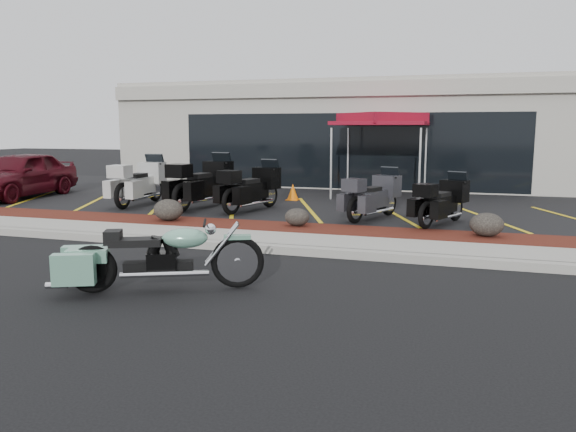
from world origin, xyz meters
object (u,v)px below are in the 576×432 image
(hero_cruiser, at_px, (237,254))
(parked_car, at_px, (19,175))
(popup_canopy, at_px, (382,121))
(touring_white, at_px, (155,178))
(traffic_cone, at_px, (293,192))

(hero_cruiser, relative_size, parked_car, 0.68)
(hero_cruiser, bearing_deg, popup_canopy, 63.21)
(touring_white, relative_size, traffic_cone, 4.95)
(parked_car, relative_size, traffic_cone, 8.66)
(parked_car, distance_m, traffic_cone, 8.50)
(touring_white, xyz_separation_m, traffic_cone, (3.78, 1.50, -0.46))
(parked_car, xyz_separation_m, popup_canopy, (10.61, 3.77, 1.65))
(touring_white, bearing_deg, hero_cruiser, -143.95)
(hero_cruiser, xyz_separation_m, touring_white, (-5.58, 7.28, 0.35))
(touring_white, height_order, popup_canopy, popup_canopy)
(hero_cruiser, bearing_deg, traffic_cone, 77.76)
(traffic_cone, bearing_deg, hero_cruiser, -78.37)
(touring_white, distance_m, traffic_cone, 4.09)
(hero_cruiser, relative_size, popup_canopy, 0.98)
(touring_white, bearing_deg, traffic_cone, -69.86)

